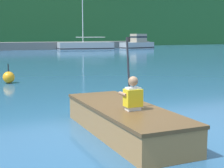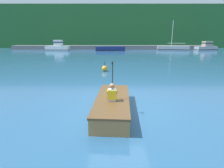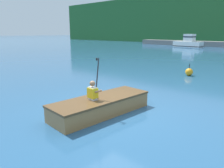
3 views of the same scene
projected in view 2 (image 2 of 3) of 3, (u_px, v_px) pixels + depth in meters
name	position (u px, v px, depth m)	size (l,w,h in m)	color
ground_plane	(119.00, 107.00, 6.52)	(300.00, 300.00, 0.00)	#28567F
shoreline_ridge	(112.00, 28.00, 56.02)	(120.00, 20.00, 11.18)	#28602D
waterfront_warehouse_left	(10.00, 31.00, 52.26)	(11.98, 10.91, 9.32)	gray
waterfront_office_block_center	(68.00, 28.00, 51.54)	(9.27, 9.19, 10.78)	#75665B
marina_dock	(113.00, 47.00, 40.97)	(46.60, 2.40, 0.90)	slate
moored_boat_dock_west_end	(205.00, 47.00, 37.88)	(4.90, 2.57, 1.90)	#9EA3A8
moored_boat_dock_west_inner	(109.00, 49.00, 36.65)	(6.26, 2.45, 0.83)	navy
moored_boat_dock_center_near	(172.00, 48.00, 38.25)	(6.90, 3.27, 6.22)	#9EA3A8
moored_boat_dock_center_far	(57.00, 47.00, 36.68)	(5.07, 2.02, 2.18)	white
rowboat_foreground	(112.00, 103.00, 6.11)	(1.33, 3.48, 0.52)	#A3703D
person_paddler	(111.00, 93.00, 5.64)	(0.37, 0.39, 1.25)	silver
channel_buoy	(104.00, 68.00, 13.64)	(0.44, 0.44, 0.72)	orange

